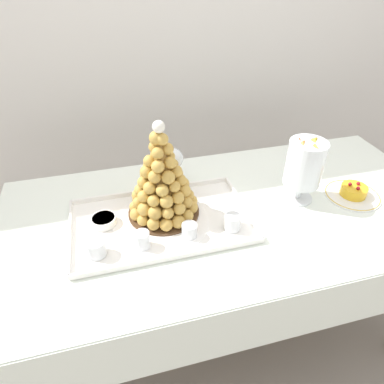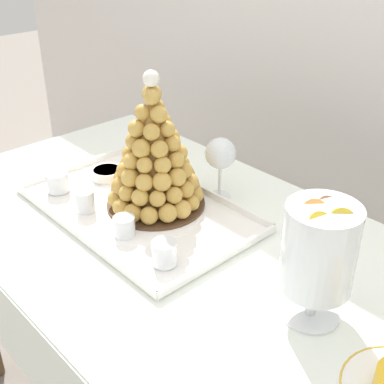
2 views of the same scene
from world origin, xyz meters
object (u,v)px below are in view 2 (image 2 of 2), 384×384
(croquembouche, at_px, (154,157))
(dessert_cup_left, at_px, (58,182))
(dessert_cup_mid_right, at_px, (164,254))
(serving_tray, at_px, (137,209))
(dessert_cup_mid_left, at_px, (85,202))
(creme_brulee_ramekin, at_px, (107,173))
(dessert_cup_centre, at_px, (124,227))
(macaron_goblet, at_px, (318,250))
(wine_glass, at_px, (221,155))

(croquembouche, height_order, dessert_cup_left, croquembouche)
(croquembouche, relative_size, dessert_cup_mid_right, 6.44)
(serving_tray, height_order, dessert_cup_mid_left, dessert_cup_mid_left)
(creme_brulee_ramekin, bearing_deg, dessert_cup_centre, -26.61)
(dessert_cup_mid_right, relative_size, macaron_goblet, 0.22)
(serving_tray, bearing_deg, dessert_cup_mid_left, -126.96)
(dessert_cup_left, distance_m, dessert_cup_mid_left, 0.14)
(dessert_cup_centre, bearing_deg, dessert_cup_mid_left, -176.95)
(serving_tray, distance_m, dessert_cup_mid_right, 0.25)
(dessert_cup_left, distance_m, macaron_goblet, 0.78)
(dessert_cup_left, bearing_deg, serving_tray, 24.50)
(dessert_cup_centre, distance_m, wine_glass, 0.32)
(dessert_cup_mid_left, height_order, dessert_cup_centre, dessert_cup_mid_left)
(dessert_cup_left, xyz_separation_m, creme_brulee_ramekin, (0.03, 0.14, -0.01))
(serving_tray, relative_size, dessert_cup_centre, 11.99)
(dessert_cup_left, xyz_separation_m, macaron_goblet, (0.76, 0.11, 0.12))
(croquembouche, height_order, dessert_cup_mid_left, croquembouche)
(croquembouche, relative_size, creme_brulee_ramekin, 4.15)
(dessert_cup_left, xyz_separation_m, dessert_cup_mid_left, (0.14, -0.00, 0.00))
(serving_tray, relative_size, dessert_cup_left, 10.02)
(dessert_cup_mid_right, xyz_separation_m, creme_brulee_ramekin, (-0.42, 0.14, -0.01))
(dessert_cup_left, distance_m, creme_brulee_ramekin, 0.14)
(creme_brulee_ramekin, height_order, wine_glass, wine_glass)
(croquembouche, xyz_separation_m, dessert_cup_mid_right, (0.21, -0.14, -0.11))
(wine_glass, bearing_deg, croquembouche, -113.45)
(creme_brulee_ramekin, bearing_deg, croquembouche, 1.94)
(serving_tray, distance_m, macaron_goblet, 0.56)
(dessert_cup_left, relative_size, dessert_cup_mid_left, 1.09)
(dessert_cup_mid_left, distance_m, macaron_goblet, 0.64)
(croquembouche, xyz_separation_m, macaron_goblet, (0.52, -0.04, 0.01))
(dessert_cup_centre, bearing_deg, macaron_goblet, 12.83)
(dessert_cup_mid_left, xyz_separation_m, dessert_cup_centre, (0.16, 0.01, -0.00))
(croquembouche, bearing_deg, dessert_cup_centre, -67.85)
(dessert_cup_mid_left, xyz_separation_m, wine_glass, (0.17, 0.32, 0.09))
(serving_tray, distance_m, dessert_cup_left, 0.25)
(creme_brulee_ramekin, relative_size, macaron_goblet, 0.33)
(croquembouche, distance_m, dessert_cup_mid_right, 0.28)
(serving_tray, height_order, dessert_cup_left, dessert_cup_left)
(dessert_cup_left, height_order, dessert_cup_mid_left, dessert_cup_mid_left)
(dessert_cup_mid_left, bearing_deg, dessert_cup_left, 178.72)
(macaron_goblet, xyz_separation_m, wine_glass, (-0.45, 0.20, -0.03))
(croquembouche, distance_m, dessert_cup_centre, 0.19)
(serving_tray, height_order, macaron_goblet, macaron_goblet)
(dessert_cup_left, bearing_deg, dessert_cup_mid_right, 0.50)
(macaron_goblet, bearing_deg, serving_tray, -179.15)
(creme_brulee_ramekin, distance_m, wine_glass, 0.35)
(dessert_cup_mid_left, xyz_separation_m, dessert_cup_mid_right, (0.31, 0.01, -0.00))
(dessert_cup_left, bearing_deg, croquembouche, 31.45)
(croquembouche, distance_m, creme_brulee_ramekin, 0.25)
(dessert_cup_left, relative_size, wine_glass, 0.36)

